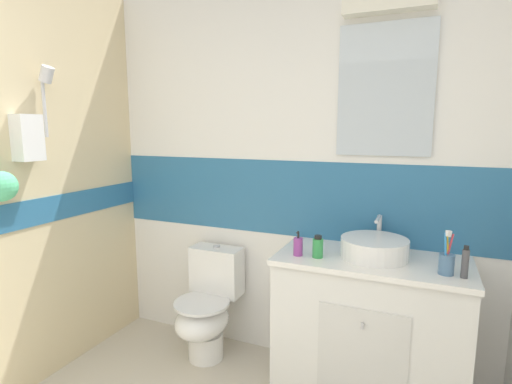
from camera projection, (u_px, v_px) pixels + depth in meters
name	position (u px, v px, depth m)	size (l,w,h in m)	color
wall_back_tiled	(293.00, 174.00, 2.61)	(3.20, 0.20, 2.50)	white
vanity_cabinet	(368.00, 329.00, 2.25)	(1.03, 0.53, 0.85)	silver
sink_basin	(374.00, 247.00, 2.17)	(0.37, 0.41, 0.21)	white
toilet	(208.00, 307.00, 2.68)	(0.37, 0.50, 0.75)	white
toothbrush_cup	(447.00, 262.00, 1.92)	(0.07, 0.07, 0.22)	#4C7299
soap_dispenser	(298.00, 246.00, 2.21)	(0.05, 0.05, 0.14)	#993F99
lotion_bottle_short	(318.00, 247.00, 2.17)	(0.06, 0.06, 0.13)	green
toothpaste_tube_upright	(465.00, 263.00, 1.87)	(0.03, 0.03, 0.16)	#4C4C51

